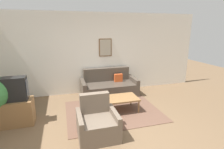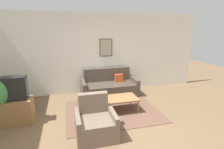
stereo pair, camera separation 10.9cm
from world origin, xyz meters
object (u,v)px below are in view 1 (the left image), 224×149
at_px(couch, 109,86).
at_px(coffee_table, 118,99).
at_px(armchair, 97,123).
at_px(tv, 11,89).

bearing_deg(couch, coffee_table, -94.26).
height_order(coffee_table, armchair, armchair).
bearing_deg(tv, coffee_table, -0.69).
bearing_deg(armchair, couch, 81.66).
xyz_separation_m(couch, coffee_table, (-0.09, -1.27, 0.06)).
height_order(couch, coffee_table, couch).
relative_size(tv, armchair, 0.79).
relative_size(couch, tv, 2.73).
bearing_deg(coffee_table, tv, 179.31).
distance_m(couch, armchair, 2.37).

